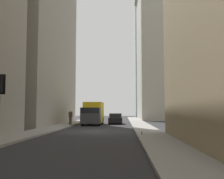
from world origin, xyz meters
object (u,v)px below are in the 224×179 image
sedan_black (116,119)px  pedestrian (70,116)px  discarded_bottle (142,133)px  delivery_truck (93,113)px

sedan_black → pedestrian: pedestrian is taller
pedestrian → discarded_bottle: size_ratio=6.62×
discarded_bottle → sedan_black: bearing=7.7°
discarded_bottle → delivery_truck: bearing=18.8°
delivery_truck → discarded_bottle: delivery_truck is taller
pedestrian → sedan_black: bearing=-50.7°
sedan_black → discarded_bottle: 17.39m
delivery_truck → pedestrian: 3.27m
delivery_truck → sedan_black: delivery_truck is taller
sedan_black → discarded_bottle: bearing=-172.3°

